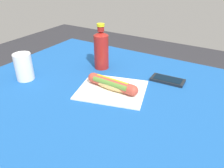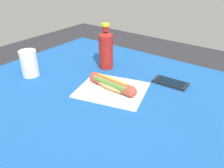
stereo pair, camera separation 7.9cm
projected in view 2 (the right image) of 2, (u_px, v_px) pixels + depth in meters
name	position (u px, v px, depth m)	size (l,w,h in m)	color
dining_table	(104.00, 115.00, 0.98)	(1.15, 0.97, 0.74)	brown
paper_wrapper	(112.00, 90.00, 0.92)	(0.27, 0.22, 0.01)	white
hot_dog	(112.00, 84.00, 0.91)	(0.24, 0.06, 0.05)	#DBB26B
cell_phone	(170.00, 83.00, 0.97)	(0.15, 0.07, 0.01)	black
soda_bottle	(106.00, 49.00, 1.08)	(0.07, 0.07, 0.22)	maroon
drinking_cup	(29.00, 63.00, 1.02)	(0.08, 0.08, 0.12)	white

